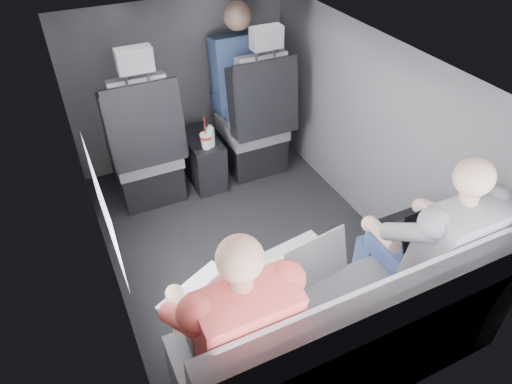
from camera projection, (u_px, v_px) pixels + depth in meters
name	position (u px, v px, depth m)	size (l,w,h in m)	color
floor	(249.00, 246.00, 3.19)	(2.60, 2.60, 0.00)	black
ceiling	(247.00, 60.00, 2.36)	(2.60, 2.60, 0.00)	#B2B2AD
panel_left	(97.00, 208.00, 2.46)	(0.02, 2.60, 1.35)	#56565B
panel_right	(369.00, 134.00, 3.08)	(0.02, 2.60, 1.35)	#56565B
panel_front	(181.00, 84.00, 3.70)	(1.80, 0.02, 1.35)	#56565B
panel_back	(383.00, 332.00, 1.85)	(1.80, 0.02, 1.35)	#56565B
side_window	(103.00, 207.00, 2.12)	(0.02, 0.75, 0.42)	white
seatbelt	(265.00, 90.00, 3.33)	(0.05, 0.01, 0.65)	black
front_seat_left	(146.00, 154.00, 3.38)	(0.52, 0.58, 1.26)	black
front_seat_right	(255.00, 128.00, 3.69)	(0.52, 0.58, 1.26)	black
center_console	(203.00, 159.00, 3.69)	(0.24, 0.48, 0.41)	black
rear_bench	(340.00, 339.00, 2.24)	(1.60, 0.57, 0.92)	slate
soda_cup	(206.00, 140.00, 3.41)	(0.09, 0.09, 0.27)	white
water_bottle	(211.00, 137.00, 3.43)	(0.06, 0.06, 0.17)	#A2C1DB
laptop_white	(209.00, 301.00, 2.02)	(0.45, 0.48, 0.27)	silver
laptop_silver	(305.00, 258.00, 2.23)	(0.38, 0.35, 0.25)	silver
laptop_black	(413.00, 227.00, 2.42)	(0.31, 0.28, 0.22)	black
passenger_rear_left	(233.00, 324.00, 1.94)	(0.49, 0.61, 1.21)	#323237
passenger_rear_right	(429.00, 246.00, 2.31)	(0.49, 0.61, 1.21)	navy
passenger_front_right	(239.00, 74.00, 3.65)	(0.43, 0.43, 0.90)	navy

